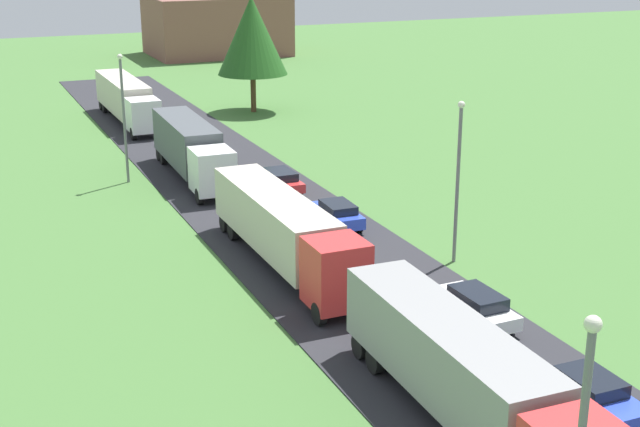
# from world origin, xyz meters

# --- Properties ---
(road) EXTENTS (10.00, 140.00, 0.06)m
(road) POSITION_xyz_m (0.00, 24.50, 0.03)
(road) COLOR #2B2B30
(road) RESTS_ON ground
(lane_marking_centre) EXTENTS (0.16, 121.44, 0.01)m
(lane_marking_centre) POSITION_xyz_m (0.00, 21.67, 0.07)
(lane_marking_centre) COLOR white
(lane_marking_centre) RESTS_ON road
(truck_lead) EXTENTS (2.77, 13.82, 3.47)m
(truck_lead) POSITION_xyz_m (-2.31, 16.01, 2.09)
(truck_lead) COLOR red
(truck_lead) RESTS_ON road
(truck_second) EXTENTS (2.51, 14.77, 3.45)m
(truck_second) POSITION_xyz_m (-2.46, 32.19, 2.09)
(truck_second) COLOR red
(truck_second) RESTS_ON road
(truck_third) EXTENTS (2.82, 13.12, 3.73)m
(truck_third) POSITION_xyz_m (-2.16, 50.14, 2.17)
(truck_third) COLOR white
(truck_third) RESTS_ON road
(truck_fourth) EXTENTS (2.60, 15.03, 3.62)m
(truck_fourth) POSITION_xyz_m (-2.44, 70.01, 2.13)
(truck_fourth) COLOR white
(truck_fourth) RESTS_ON road
(car_second) EXTENTS (1.88, 3.96, 1.49)m
(car_second) POSITION_xyz_m (2.19, 14.82, 0.84)
(car_second) COLOR blue
(car_second) RESTS_ON road
(car_third) EXTENTS (1.90, 4.50, 1.47)m
(car_third) POSITION_xyz_m (2.68, 22.91, 0.83)
(car_third) COLOR white
(car_third) RESTS_ON road
(car_fourth) EXTENTS (1.94, 4.14, 1.44)m
(car_fourth) POSITION_xyz_m (2.57, 36.87, 0.82)
(car_fourth) COLOR blue
(car_fourth) RESTS_ON road
(car_fifth) EXTENTS (1.90, 4.45, 1.40)m
(car_fifth) POSITION_xyz_m (2.13, 44.81, 0.80)
(car_fifth) COLOR red
(car_fifth) RESTS_ON road
(lamppost_second) EXTENTS (0.36, 0.36, 8.24)m
(lamppost_second) POSITION_xyz_m (5.80, 29.62, 4.60)
(lamppost_second) COLOR slate
(lamppost_second) RESTS_ON ground
(lamppost_third) EXTENTS (0.36, 0.36, 8.51)m
(lamppost_third) POSITION_xyz_m (-6.33, 50.98, 4.74)
(lamppost_third) COLOR slate
(lamppost_third) RESTS_ON ground
(tree_pine) EXTENTS (6.36, 6.36, 10.48)m
(tree_pine) POSITION_xyz_m (9.29, 70.23, 6.97)
(tree_pine) COLOR #513823
(tree_pine) RESTS_ON ground
(distant_building) EXTENTS (17.46, 12.97, 7.67)m
(distant_building) POSITION_xyz_m (17.84, 109.44, 3.84)
(distant_building) COLOR brown
(distant_building) RESTS_ON ground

